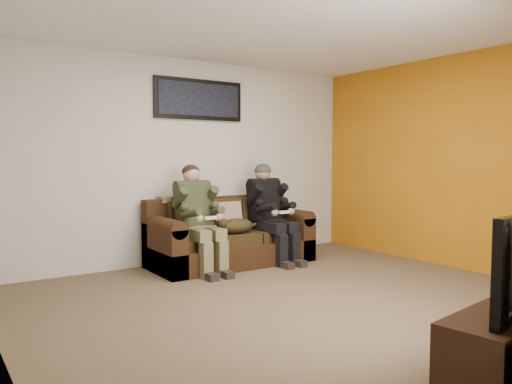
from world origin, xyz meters
TOP-DOWN VIEW (x-y plane):
  - floor at (0.00, 0.00)m, footprint 5.00×5.00m
  - ceiling at (0.00, 0.00)m, footprint 5.00×5.00m
  - wall_back at (0.00, 2.25)m, footprint 5.00×0.00m
  - wall_right at (2.50, 0.00)m, footprint 0.00×4.50m
  - accent_wall_right at (2.49, 0.00)m, footprint 0.00×4.50m
  - sofa at (0.33, 1.82)m, footprint 2.04×0.88m
  - throw_pillow at (0.33, 1.86)m, footprint 0.39×0.19m
  - throw_blanket at (-0.29, 2.08)m, footprint 0.42×0.20m
  - person_left at (-0.20, 1.65)m, footprint 0.51×0.87m
  - person_right at (0.85, 1.65)m, footprint 0.51×0.86m
  - cat at (0.30, 1.62)m, footprint 0.66×0.26m
  - framed_poster at (0.13, 2.22)m, footprint 1.25×0.05m
  - tv_stand at (0.14, -1.95)m, footprint 1.32×0.59m

SIDE VIEW (x-z plane):
  - floor at x=0.00m, z-range 0.00..0.00m
  - tv_stand at x=0.14m, z-range 0.00..0.40m
  - sofa at x=0.33m, z-range -0.10..0.73m
  - cat at x=0.30m, z-range 0.39..0.63m
  - throw_pillow at x=0.33m, z-range 0.40..0.79m
  - person_left at x=-0.20m, z-range 0.07..1.34m
  - person_right at x=0.85m, z-range 0.07..1.34m
  - throw_blanket at x=-0.29m, z-range 0.80..0.87m
  - wall_back at x=0.00m, z-range -1.20..3.80m
  - wall_right at x=2.50m, z-range -0.95..3.55m
  - accent_wall_right at x=2.49m, z-range -0.95..3.55m
  - framed_poster at x=0.13m, z-range 1.84..2.36m
  - ceiling at x=0.00m, z-range 2.60..2.60m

